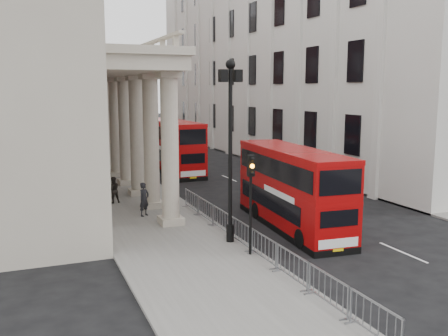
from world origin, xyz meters
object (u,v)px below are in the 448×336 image
at_px(lamp_post_mid, 147,119).
at_px(pedestrian_b, 113,190).
at_px(monument_column, 97,46).
at_px(traffic_light, 251,186).
at_px(bus_near, 292,187).
at_px(lamp_post_south, 230,139).
at_px(lamp_post_north, 112,111).
at_px(pedestrian_c, 126,171).
at_px(pedestrian_a, 144,199).
at_px(bus_far, 173,145).

distance_m(lamp_post_mid, pedestrian_b, 8.03).
distance_m(monument_column, lamp_post_mid, 73.14).
distance_m(traffic_light, pedestrian_b, 12.84).
height_order(bus_near, pedestrian_b, bus_near).
xyz_separation_m(lamp_post_south, lamp_post_north, (0.00, 32.00, 0.00)).
bearing_deg(pedestrian_b, pedestrian_c, -114.44).
bearing_deg(traffic_light, pedestrian_c, 95.45).
relative_size(pedestrian_a, pedestrian_b, 1.14).
xyz_separation_m(pedestrian_b, pedestrian_c, (2.02, 6.31, 0.12)).
distance_m(pedestrian_b, pedestrian_c, 6.62).
bearing_deg(lamp_post_mid, pedestrian_c, 167.35).
xyz_separation_m(bus_far, pedestrian_b, (-7.01, -10.80, -1.39)).
distance_m(lamp_post_north, bus_far, 11.91).
distance_m(traffic_light, pedestrian_c, 18.59).
relative_size(lamp_post_south, lamp_post_north, 1.00).
bearing_deg(lamp_post_mid, pedestrian_a, -104.92).
xyz_separation_m(lamp_post_mid, pedestrian_a, (-2.61, -9.80, -3.85)).
distance_m(lamp_post_south, pedestrian_b, 11.42).
bearing_deg(bus_near, pedestrian_c, 115.37).
bearing_deg(lamp_post_north, traffic_light, -89.83).
distance_m(monument_column, bus_near, 87.76).
height_order(lamp_post_mid, pedestrian_c, lamp_post_mid).
bearing_deg(bus_far, pedestrian_c, -139.31).
xyz_separation_m(lamp_post_mid, lamp_post_north, (0.00, 16.00, 0.00)).
bearing_deg(bus_near, pedestrian_b, 136.16).
distance_m(bus_far, pedestrian_c, 6.83).
distance_m(lamp_post_mid, traffic_light, 18.11).
height_order(lamp_post_south, bus_near, lamp_post_south).
distance_m(lamp_post_south, bus_far, 21.28).
bearing_deg(lamp_post_south, monument_column, 85.71).
height_order(bus_far, pedestrian_a, bus_far).
distance_m(monument_column, bus_far, 68.59).
bearing_deg(pedestrian_a, pedestrian_c, 49.99).
bearing_deg(traffic_light, pedestrian_a, 108.27).
relative_size(monument_column, lamp_post_north, 6.51).
bearing_deg(lamp_post_north, pedestrian_b, -99.51).
height_order(monument_column, traffic_light, monument_column).
bearing_deg(lamp_post_south, bus_far, 80.93).
relative_size(pedestrian_a, pedestrian_c, 1.00).
relative_size(lamp_post_north, bus_far, 0.80).
height_order(lamp_post_south, pedestrian_c, lamp_post_south).
bearing_deg(lamp_post_mid, traffic_light, -89.68).
xyz_separation_m(lamp_post_south, bus_near, (4.02, 1.37, -2.75)).
relative_size(lamp_post_north, pedestrian_b, 5.04).
height_order(bus_far, pedestrian_b, bus_far).
bearing_deg(lamp_post_north, monument_column, 83.28).
xyz_separation_m(lamp_post_north, pedestrian_c, (-1.65, -15.63, -3.85)).
bearing_deg(monument_column, bus_far, -92.79).
relative_size(monument_column, lamp_post_south, 6.51).
bearing_deg(bus_near, pedestrian_a, 148.62).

